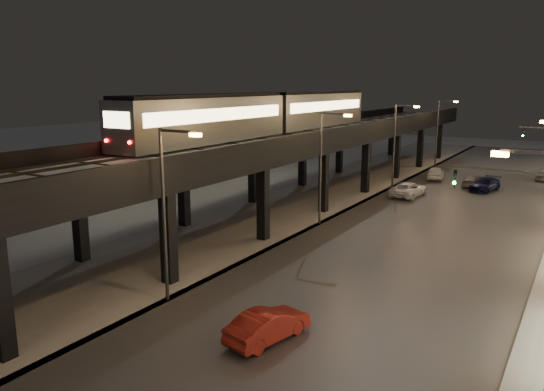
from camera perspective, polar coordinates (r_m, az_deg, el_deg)
The scene contains 17 objects.
road_surface at distance 44.01m, azimuth 17.10°, elevation -3.21°, with size 17.00×120.00×0.06m, color #46474D.
under_viaduct_pavement at distance 48.86m, azimuth 1.60°, elevation -1.20°, with size 11.00×120.00×0.06m, color #9FA1A8.
elevated_viaduct at distance 45.20m, azimuth -0.34°, elevation 4.93°, with size 9.00×100.00×6.30m.
viaduct_trackbed at distance 45.22m, azimuth -0.27°, elevation 5.92°, with size 8.40×100.00×0.32m.
viaduct_parapet_streetside at distance 43.10m, azimuth 4.74°, elevation 6.20°, with size 0.30×100.00×1.10m, color black.
viaduct_parapet_far at distance 47.60m, azimuth -4.74°, elevation 6.74°, with size 0.30×100.00×1.10m, color black.
streetlight_left_1 at distance 27.02m, azimuth -11.18°, elevation -0.89°, with size 2.57×0.28×9.00m.
streetlight_left_2 at distance 41.87m, azimuth 5.59°, elevation 3.79°, with size 2.57×0.28×9.00m.
streetlight_left_3 at distance 58.52m, azimuth 13.28°, elevation 5.84°, with size 2.57×0.28×9.00m.
streetlight_left_4 at distance 75.79m, azimuth 17.54°, elevation 6.93°, with size 2.57×0.28×9.00m.
traffic_light_rig_a at distance 29.22m, azimuth 27.18°, elevation -2.52°, with size 6.10×0.34×7.00m.
subway_train at distance 49.92m, azimuth -0.20°, elevation 8.89°, with size 3.12×37.64×3.74m.
car_near_white at distance 23.96m, azimuth -0.42°, elevation -13.87°, with size 1.48×4.24×1.40m, color maroon.
car_mid_silver at distance 54.72m, azimuth 14.45°, elevation 0.60°, with size 2.42×5.26×1.46m, color white.
car_mid_dark at distance 62.18m, azimuth 21.03°, elevation 1.40°, with size 1.71×4.21×1.22m, color gray.
car_far_white at distance 65.49m, azimuth 17.17°, elevation 2.28°, with size 1.77×4.41×1.50m, color white.
car_onc_white at distance 60.17m, azimuth 21.94°, elevation 1.06°, with size 1.91×4.71×1.37m, color black.
Camera 1 is at (17.42, -6.42, 11.13)m, focal length 35.00 mm.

